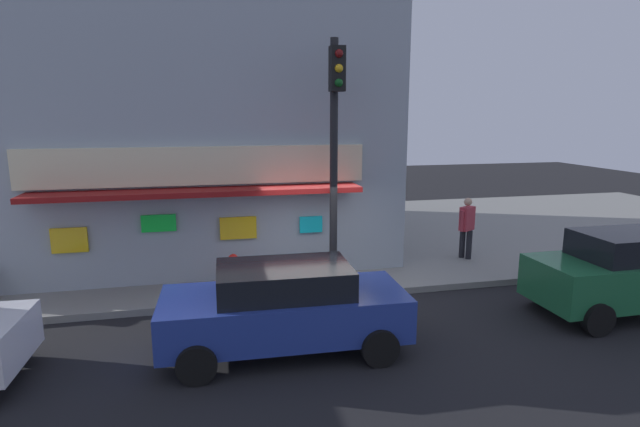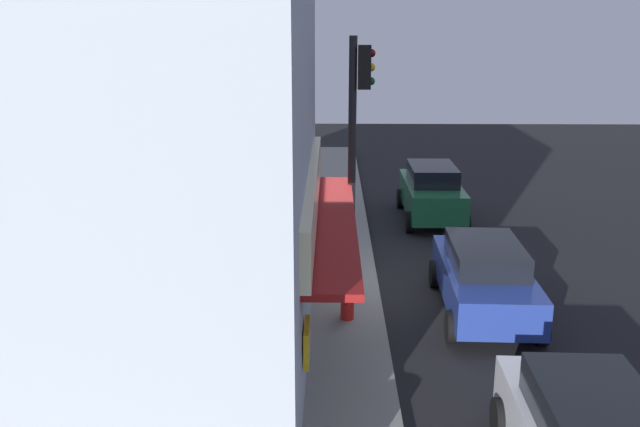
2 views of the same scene
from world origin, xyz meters
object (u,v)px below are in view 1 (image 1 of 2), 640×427
Objects in this scene: parked_car_green at (629,272)px; fire_hydrant at (234,273)px; parked_car_blue at (284,307)px; traffic_light at (335,133)px; pedestrian at (467,225)px.

fire_hydrant is at bearing 160.72° from parked_car_green.
fire_hydrant is 0.20× the size of parked_car_blue.
parked_car_blue is (0.73, -2.92, 0.25)m from fire_hydrant.
traffic_light reaches higher than parked_car_green.
parked_car_green is (8.04, -2.81, 0.33)m from fire_hydrant.
parked_car_blue reaches higher than fire_hydrant.
pedestrian is at bearing 35.38° from parked_car_blue.
pedestrian is (6.48, 1.16, 0.54)m from fire_hydrant.
traffic_light reaches higher than fire_hydrant.
traffic_light is 1.31× the size of parked_car_blue.
fire_hydrant is at bearing 174.48° from traffic_light.
parked_car_blue is at bearing -76.03° from fire_hydrant.
traffic_light is at bearing -161.53° from pedestrian.
parked_car_blue is 7.31m from parked_car_green.
parked_car_green is at bearing -24.37° from traffic_light.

